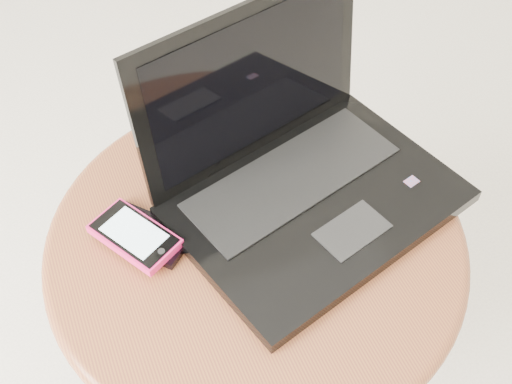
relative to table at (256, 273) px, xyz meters
name	(u,v)px	position (x,y,z in m)	size (l,w,h in m)	color
table	(256,273)	(0.00, 0.00, 0.00)	(0.59, 0.59, 0.47)	brown
laptop	(298,169)	(0.09, 0.05, 0.15)	(0.45, 0.40, 0.26)	black
phone_black	(145,233)	(-0.14, 0.06, 0.11)	(0.13, 0.14, 0.01)	black
phone_pink	(135,236)	(-0.16, 0.05, 0.12)	(0.12, 0.14, 0.01)	#E11C66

